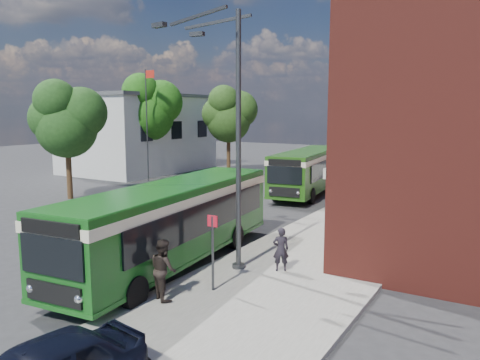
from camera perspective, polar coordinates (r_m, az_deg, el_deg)
The scene contains 14 objects.
ground at distance 21.45m, azimuth -9.42°, elevation -7.08°, with size 120.00×120.00×0.00m, color #2B2A2D.
pavement at distance 25.20m, azimuth 15.31°, elevation -4.78°, with size 6.00×48.00×0.15m, color gray.
kerb_line at distance 26.16m, azimuth 8.85°, elevation -4.25°, with size 0.12×48.00×0.01m, color beige.
white_building at distance 46.16m, azimuth -12.16°, elevation 5.66°, with size 9.40×13.40×7.30m.
flagpole at distance 38.69m, azimuth -11.24°, elevation 7.10°, with size 0.95×0.10×9.00m.
street_lamp at distance 16.22m, azimuth -1.29°, elevation 5.26°, with size 2.96×2.38×9.00m.
bus_stop_sign at distance 14.54m, azimuth -3.35°, elevation -8.26°, with size 0.35×0.08×2.52m.
bus_front at distance 17.40m, azimuth -8.15°, elevation -4.46°, with size 3.70×11.66×3.02m.
bus_rear at distance 32.69m, azimuth 8.36°, elevation 1.51°, with size 3.88×10.95×3.02m.
pedestrian_a at distance 16.47m, azimuth 5.00°, elevation -8.41°, with size 0.57×0.37×1.55m, color black.
pedestrian_b at distance 14.21m, azimuth -9.31°, elevation -10.68°, with size 0.88×0.69×1.81m, color black.
tree_left at distance 32.18m, azimuth -20.43°, elevation 7.03°, with size 4.56×4.33×7.70m.
tree_mid at distance 41.45m, azimuth -11.14°, elevation 8.69°, with size 5.27×5.01×8.89m.
tree_right at distance 43.43m, azimuth -1.39°, elevation 8.07°, with size 4.78×4.54×8.06m.
Camera 1 is at (13.47, -15.70, 5.65)m, focal length 35.00 mm.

